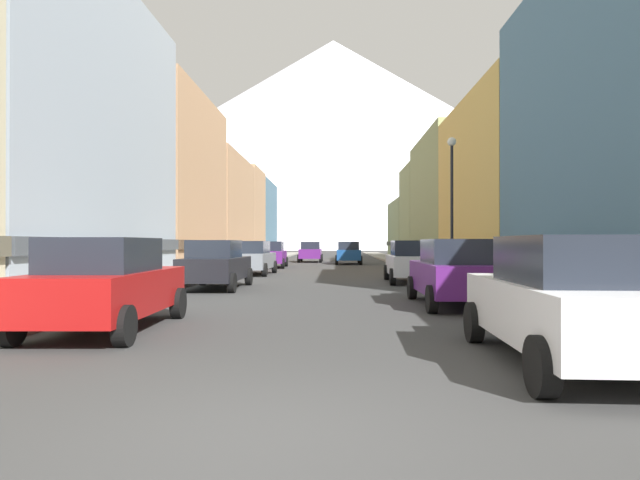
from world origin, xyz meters
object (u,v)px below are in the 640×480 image
object	(u,v)px
potted_plant_1	(146,266)
pedestrian_0	(516,266)
car_right_1	(456,272)
car_right_2	(411,261)
car_left_2	(252,258)
car_right_0	(570,300)
car_left_0	(107,284)
streetlamp_right	(452,187)
potted_plant_0	(90,277)
car_driving_0	(348,253)
car_driving_1	(311,252)
car_left_1	(216,264)
trash_bin_right	(605,291)
car_left_3	(271,254)

from	to	relation	value
potted_plant_1	pedestrian_0	world-z (taller)	pedestrian_0
car_right_1	car_right_2	distance (m)	8.46
car_left_2	car_right_1	world-z (taller)	same
car_left_2	car_right_0	xyz separation A→B (m)	(7.60, -20.90, 0.00)
car_left_0	streetlamp_right	xyz separation A→B (m)	(9.15, 12.04, 3.09)
potted_plant_0	car_driving_0	bearing A→B (deg)	72.01
car_driving_1	car_left_2	bearing A→B (deg)	-96.62
car_left_2	car_right_0	distance (m)	22.24
car_left_1	pedestrian_0	bearing A→B (deg)	-14.52
car_left_1	car_right_0	distance (m)	14.36
car_right_2	car_left_0	bearing A→B (deg)	-120.69
car_left_2	potted_plant_0	distance (m)	12.33
car_right_0	car_driving_1	bearing A→B (deg)	97.71
car_right_2	potted_plant_0	distance (m)	12.62
car_left_1	car_left_2	xyz separation A→B (m)	(-0.00, 8.71, 0.00)
car_left_2	car_right_1	size ratio (longest dim) A/B	1.01
trash_bin_right	streetlamp_right	xyz separation A→B (m)	(-1.00, 10.53, 3.34)
car_right_1	streetlamp_right	size ratio (longest dim) A/B	0.75
car_left_0	potted_plant_1	distance (m)	11.68
car_right_2	trash_bin_right	size ratio (longest dim) A/B	4.53
car_right_0	potted_plant_1	bearing A→B (deg)	127.73
car_left_0	trash_bin_right	bearing A→B (deg)	8.47
car_driving_1	car_right_2	bearing A→B (deg)	-77.50
car_left_2	car_driving_1	distance (m)	19.11
pedestrian_0	streetlamp_right	bearing A→B (deg)	99.86
car_left_0	potted_plant_0	xyz separation A→B (m)	(-3.20, 6.27, -0.28)
car_driving_0	car_driving_1	bearing A→B (deg)	125.99
car_right_0	car_driving_1	xyz separation A→B (m)	(-5.40, 39.88, 0.00)
car_right_2	potted_plant_1	world-z (taller)	car_right_2
car_left_2	potted_plant_0	size ratio (longest dim) A/B	5.14
car_left_3	pedestrian_0	xyz separation A→B (m)	(10.05, -19.53, 0.05)
car_right_2	streetlamp_right	distance (m)	3.54
car_driving_1	potted_plant_0	bearing A→B (deg)	-99.92
car_left_0	car_driving_1	world-z (taller)	same
car_left_3	streetlamp_right	distance (m)	17.30
car_right_0	car_right_1	bearing A→B (deg)	89.98
car_left_0	car_right_0	xyz separation A→B (m)	(7.60, -2.73, 0.00)
car_driving_1	trash_bin_right	distance (m)	36.52
car_right_2	streetlamp_right	world-z (taller)	streetlamp_right
car_right_1	trash_bin_right	xyz separation A→B (m)	(2.55, -2.82, -0.26)
potted_plant_0	car_driving_1	bearing A→B (deg)	80.08
car_left_3	car_driving_0	bearing A→B (deg)	49.65
car_right_1	potted_plant_1	distance (m)	12.81
car_driving_1	streetlamp_right	bearing A→B (deg)	-74.53
car_driving_0	car_left_3	bearing A→B (deg)	-130.35
car_right_1	pedestrian_0	xyz separation A→B (m)	(2.45, 2.53, 0.05)
car_left_2	pedestrian_0	world-z (taller)	pedestrian_0
car_right_2	potted_plant_1	size ratio (longest dim) A/B	4.11
car_right_2	streetlamp_right	bearing A→B (deg)	-26.04
car_left_3	potted_plant_1	world-z (taller)	car_left_3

